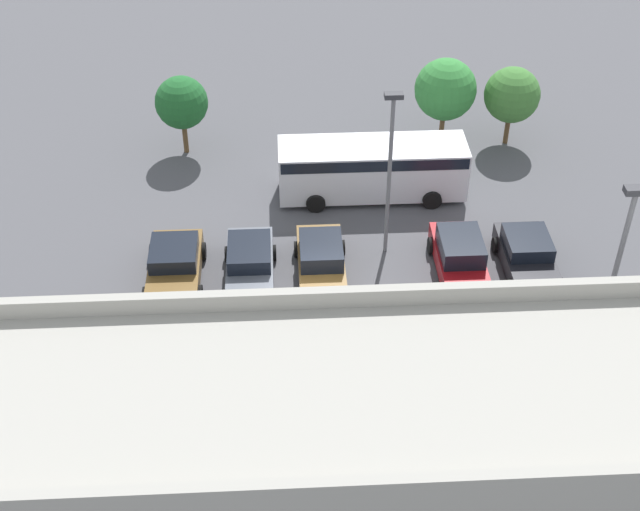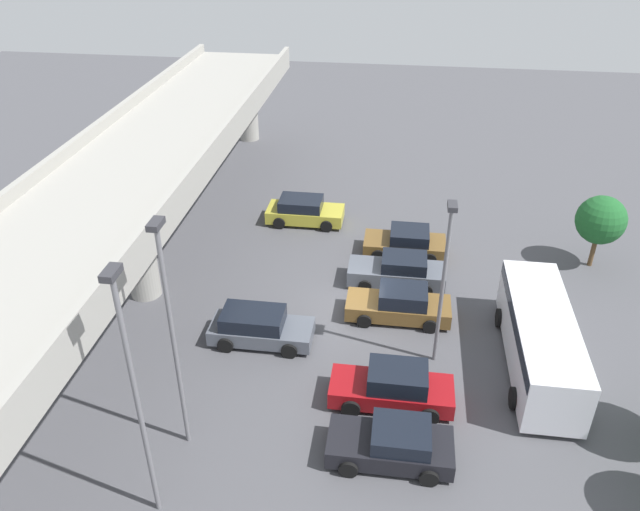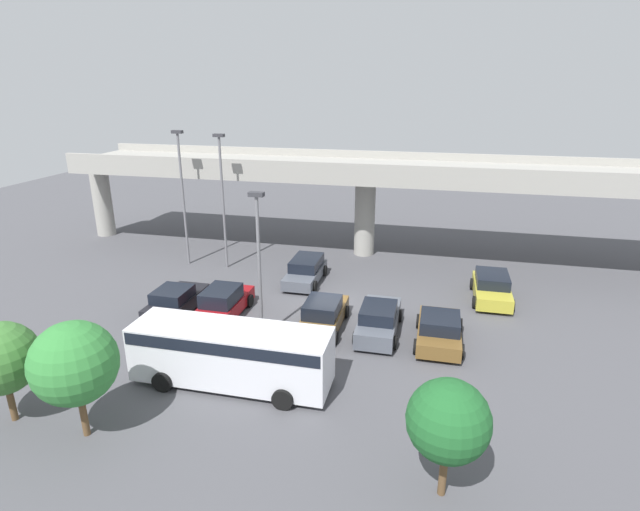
{
  "view_description": "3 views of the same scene",
  "coord_description": "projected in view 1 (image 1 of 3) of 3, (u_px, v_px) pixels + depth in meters",
  "views": [
    {
      "loc": [
        1.24,
        25.28,
        22.75
      ],
      "look_at": [
        -0.11,
        -0.37,
        2.38
      ],
      "focal_mm": 50.0,
      "sensor_mm": 36.0,
      "label": 1
    },
    {
      "loc": [
        -23.66,
        -1.61,
        17.25
      ],
      "look_at": [
        1.02,
        1.82,
        2.26
      ],
      "focal_mm": 35.0,
      "sensor_mm": 36.0,
      "label": 2
    },
    {
      "loc": [
        4.91,
        -24.36,
        11.9
      ],
      "look_at": [
        -1.35,
        1.97,
        2.52
      ],
      "focal_mm": 28.0,
      "sensor_mm": 36.0,
      "label": 3
    }
  ],
  "objects": [
    {
      "name": "parked_car_0",
      "position": [
        527.0,
        256.0,
        35.47
      ],
      "size": [
        2.16,
        4.32,
        1.47
      ],
      "rotation": [
        0.0,
        0.0,
        1.57
      ],
      "color": "black",
      "rests_on": "ground_plane"
    },
    {
      "name": "parked_car_3",
      "position": [
        321.0,
        263.0,
        35.1
      ],
      "size": [
        2.08,
        4.73,
        1.59
      ],
      "rotation": [
        0.0,
        0.0,
        1.57
      ],
      "color": "brown",
      "rests_on": "ground_plane"
    },
    {
      "name": "parked_car_2",
      "position": [
        404.0,
        369.0,
        30.53
      ],
      "size": [
        2.11,
        4.44,
        1.49
      ],
      "rotation": [
        0.0,
        0.0,
        -1.57
      ],
      "color": "#515660",
      "rests_on": "ground_plane"
    },
    {
      "name": "parked_car_1",
      "position": [
        460.0,
        258.0,
        35.24
      ],
      "size": [
        2.06,
        4.69,
        1.66
      ],
      "rotation": [
        0.0,
        0.0,
        1.57
      ],
      "color": "maroon",
      "rests_on": "ground_plane"
    },
    {
      "name": "parked_car_6",
      "position": [
        76.0,
        378.0,
        30.21
      ],
      "size": [
        2.2,
        4.43,
        1.52
      ],
      "rotation": [
        0.0,
        0.0,
        -1.57
      ],
      "color": "gold",
      "rests_on": "ground_plane"
    },
    {
      "name": "highway_overpass",
      "position": [
        338.0,
        412.0,
        22.42
      ],
      "size": [
        44.48,
        6.6,
        7.08
      ],
      "color": "#9E9B93",
      "rests_on": "ground_plane"
    },
    {
      "name": "tree_front_right",
      "position": [
        182.0,
        103.0,
        41.3
      ],
      "size": [
        2.48,
        2.48,
        3.9
      ],
      "color": "brown",
      "rests_on": "ground_plane"
    },
    {
      "name": "lamp_post_near_aisle",
      "position": [
        610.0,
        290.0,
        27.02
      ],
      "size": [
        0.7,
        0.35,
        8.9
      ],
      "color": "slate",
      "rests_on": "ground_plane"
    },
    {
      "name": "tree_front_centre",
      "position": [
        445.0,
        89.0,
        41.76
      ],
      "size": [
        2.92,
        2.92,
        4.39
      ],
      "color": "brown",
      "rests_on": "ground_plane"
    },
    {
      "name": "tree_front_left",
      "position": [
        512.0,
        95.0,
        42.0
      ],
      "size": [
        2.65,
        2.65,
        3.93
      ],
      "color": "brown",
      "rests_on": "ground_plane"
    },
    {
      "name": "parked_car_4",
      "position": [
        250.0,
        267.0,
        34.86
      ],
      "size": [
        2.08,
        4.75,
        1.58
      ],
      "rotation": [
        0.0,
        0.0,
        1.57
      ],
      "color": "#515660",
      "rests_on": "ground_plane"
    },
    {
      "name": "shuttle_bus",
      "position": [
        372.0,
        166.0,
        39.16
      ],
      "size": [
        8.24,
        2.65,
        2.54
      ],
      "rotation": [
        0.0,
        0.0,
        3.14
      ],
      "color": "silver",
      "rests_on": "ground_plane"
    },
    {
      "name": "parked_car_5",
      "position": [
        175.0,
        265.0,
        35.01
      ],
      "size": [
        2.26,
        4.32,
        1.49
      ],
      "rotation": [
        0.0,
        0.0,
        1.57
      ],
      "color": "brown",
      "rests_on": "ground_plane"
    },
    {
      "name": "lamp_post_by_overpass",
      "position": [
        390.0,
        162.0,
        34.21
      ],
      "size": [
        0.7,
        0.35,
        7.27
      ],
      "color": "slate",
      "rests_on": "ground_plane"
    },
    {
      "name": "ground_plane",
      "position": [
        318.0,
        310.0,
        33.97
      ],
      "size": [
        92.2,
        92.2,
        0.0
      ],
      "primitive_type": "plane",
      "color": "#4C4C51"
    }
  ]
}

